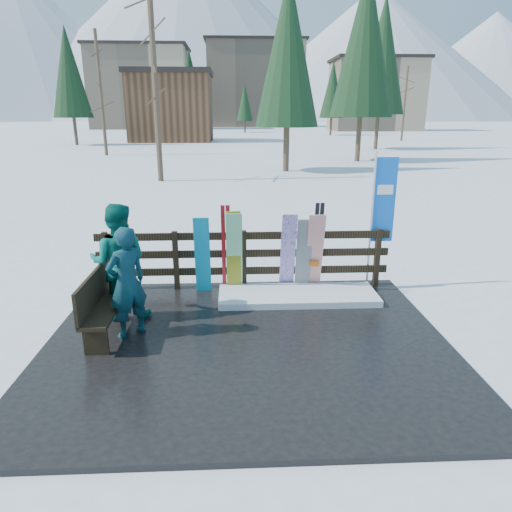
{
  "coord_description": "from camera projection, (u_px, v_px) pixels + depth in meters",
  "views": [
    {
      "loc": [
        -0.16,
        -6.15,
        3.33
      ],
      "look_at": [
        0.18,
        1.0,
        1.1
      ],
      "focal_mm": 32.0,
      "sensor_mm": 36.0,
      "label": 1
    }
  ],
  "objects": [
    {
      "name": "ground",
      "position": [
        247.0,
        345.0,
        6.87
      ],
      "size": [
        700.0,
        700.0,
        0.0
      ],
      "primitive_type": "plane",
      "color": "white",
      "rests_on": "ground"
    },
    {
      "name": "deck",
      "position": [
        247.0,
        343.0,
        6.85
      ],
      "size": [
        6.0,
        5.0,
        0.08
      ],
      "primitive_type": "cube",
      "color": "black",
      "rests_on": "ground"
    },
    {
      "name": "fence",
      "position": [
        244.0,
        256.0,
        8.74
      ],
      "size": [
        5.6,
        0.1,
        1.15
      ],
      "color": "black",
      "rests_on": "deck"
    },
    {
      "name": "snow_patch",
      "position": [
        298.0,
        295.0,
        8.39
      ],
      "size": [
        2.89,
        1.0,
        0.12
      ],
      "primitive_type": "cube",
      "color": "white",
      "rests_on": "deck"
    },
    {
      "name": "bench",
      "position": [
        100.0,
        304.0,
        6.87
      ],
      "size": [
        0.41,
        1.5,
        0.97
      ],
      "color": "black",
      "rests_on": "deck"
    },
    {
      "name": "snowboard_0",
      "position": [
        202.0,
        255.0,
        8.48
      ],
      "size": [
        0.29,
        0.25,
        1.48
      ],
      "primitive_type": "cube",
      "rotation": [
        0.15,
        0.0,
        0.0
      ],
      "color": "#0B99C5",
      "rests_on": "deck"
    },
    {
      "name": "snowboard_1",
      "position": [
        234.0,
        253.0,
        8.49
      ],
      "size": [
        0.3,
        0.31,
        1.56
      ],
      "primitive_type": "cube",
      "rotation": [
        0.18,
        0.0,
        0.0
      ],
      "color": "white",
      "rests_on": "deck"
    },
    {
      "name": "snowboard_2",
      "position": [
        234.0,
        252.0,
        8.49
      ],
      "size": [
        0.27,
        0.24,
        1.59
      ],
      "primitive_type": "cube",
      "rotation": [
        0.14,
        0.0,
        0.0
      ],
      "color": "#FFFB18",
      "rests_on": "deck"
    },
    {
      "name": "snowboard_3",
      "position": [
        288.0,
        252.0,
        8.54
      ],
      "size": [
        0.28,
        0.48,
        1.55
      ],
      "primitive_type": "cube",
      "rotation": [
        0.29,
        0.0,
        0.0
      ],
      "color": "white",
      "rests_on": "deck"
    },
    {
      "name": "snowboard_4",
      "position": [
        304.0,
        255.0,
        8.57
      ],
      "size": [
        0.29,
        0.29,
        1.43
      ],
      "primitive_type": "cube",
      "rotation": [
        0.18,
        0.0,
        0.0
      ],
      "color": "black",
      "rests_on": "deck"
    },
    {
      "name": "snowboard_5",
      "position": [
        315.0,
        253.0,
        8.56
      ],
      "size": [
        0.31,
        0.4,
        1.53
      ],
      "primitive_type": "cube",
      "rotation": [
        0.24,
        0.0,
        0.0
      ],
      "color": "white",
      "rests_on": "deck"
    },
    {
      "name": "ski_pair_a",
      "position": [
        226.0,
        249.0,
        8.53
      ],
      "size": [
        0.16,
        0.22,
        1.69
      ],
      "color": "#AE151D",
      "rests_on": "deck"
    },
    {
      "name": "ski_pair_b",
      "position": [
        317.0,
        247.0,
        8.6
      ],
      "size": [
        0.17,
        0.3,
        1.72
      ],
      "color": "black",
      "rests_on": "deck"
    },
    {
      "name": "rental_flag",
      "position": [
        381.0,
        205.0,
        8.63
      ],
      "size": [
        0.45,
        0.04,
        2.6
      ],
      "color": "silver",
      "rests_on": "deck"
    },
    {
      "name": "person_front",
      "position": [
        127.0,
        283.0,
        6.77
      ],
      "size": [
        0.74,
        0.72,
        1.71
      ],
      "primitive_type": "imported",
      "rotation": [
        0.0,
        0.0,
        3.87
      ],
      "color": "#0D4642",
      "rests_on": "deck"
    },
    {
      "name": "person_back",
      "position": [
        119.0,
        262.0,
        7.39
      ],
      "size": [
        0.94,
        0.74,
        1.92
      ],
      "primitive_type": "imported",
      "rotation": [
        0.0,
        0.0,
        3.13
      ],
      "color": "#05574B",
      "rests_on": "deck"
    },
    {
      "name": "resort_buildings",
      "position": [
        238.0,
        87.0,
        114.07
      ],
      "size": [
        73.0,
        87.6,
        22.6
      ],
      "color": "tan",
      "rests_on": "ground"
    },
    {
      "name": "trees",
      "position": [
        268.0,
        90.0,
        49.69
      ],
      "size": [
        42.28,
        68.68,
        13.3
      ],
      "color": "#382B1E",
      "rests_on": "ground"
    },
    {
      "name": "mountains",
      "position": [
        217.0,
        41.0,
        304.71
      ],
      "size": [
        520.0,
        260.0,
        120.0
      ],
      "color": "white",
      "rests_on": "ground"
    }
  ]
}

